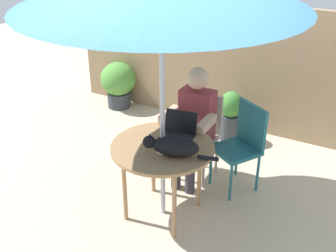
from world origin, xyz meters
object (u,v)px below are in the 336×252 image
person_seated (194,120)px  cat (172,147)px  chair_empty (243,140)px  chair_occupied (200,129)px  laptop (179,129)px  potted_plant_by_chair (118,83)px  patio_table (163,152)px  potted_plant_near_fence (230,114)px

person_seated → cat: (0.15, -0.74, 0.12)m
chair_empty → cat: size_ratio=1.41×
chair_occupied → person_seated: 0.23m
chair_empty → cat: (-0.33, -0.88, 0.29)m
chair_occupied → laptop: (0.04, -0.56, 0.27)m
laptop → cat: 0.36m
chair_occupied → person_seated: (0.00, -0.16, 0.17)m
chair_occupied → person_seated: size_ratio=0.73×
person_seated → potted_plant_by_chair: bearing=146.4°
patio_table → cat: size_ratio=1.44×
potted_plant_by_chair → potted_plant_near_fence: bearing=-4.7°
patio_table → laptop: bearing=81.4°
patio_table → person_seated: (0.00, 0.64, 0.03)m
person_seated → potted_plant_by_chair: person_seated is taller
patio_table → chair_empty: 0.93m
patio_table → person_seated: bearing=90.0°
chair_empty → potted_plant_near_fence: chair_empty is taller
laptop → cat: bearing=-71.7°
person_seated → chair_empty: bearing=16.1°
potted_plant_near_fence → chair_empty: bearing=-62.3°
person_seated → potted_plant_near_fence: person_seated is taller
person_seated → laptop: size_ratio=3.75×
chair_empty → potted_plant_by_chair: (-2.21, 1.01, -0.16)m
person_seated → potted_plant_near_fence: 1.07m
chair_empty → person_seated: (-0.48, -0.14, 0.17)m
cat → potted_plant_near_fence: (-0.13, 1.75, -0.48)m
chair_empty → laptop: size_ratio=2.72×
chair_empty → patio_table: bearing=-121.6°
potted_plant_near_fence → potted_plant_by_chair: 1.76m
laptop → patio_table: bearing=-98.6°
potted_plant_near_fence → person_seated: bearing=-91.4°
patio_table → potted_plant_near_fence: bearing=89.1°
chair_occupied → potted_plant_near_fence: bearing=88.3°
chair_occupied → potted_plant_near_fence: 0.87m
chair_empty → laptop: laptop is taller
patio_table → potted_plant_by_chair: size_ratio=1.39×
chair_empty → cat: 0.98m
cat → potted_plant_by_chair: 2.71m
cat → laptop: bearing=108.3°
chair_empty → person_seated: bearing=-163.9°
chair_occupied → chair_empty: size_ratio=1.00×
person_seated → laptop: (0.04, -0.40, 0.10)m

